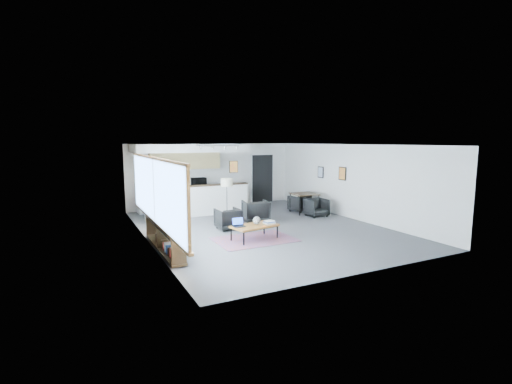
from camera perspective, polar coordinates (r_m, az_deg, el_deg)
name	(u,v)px	position (r m, az deg, el deg)	size (l,w,h in m)	color
room	(262,187)	(11.48, 0.95, 0.77)	(7.02, 9.02, 2.62)	#48484B
window	(155,193)	(9.46, -15.35, -0.10)	(0.10, 5.95, 1.66)	#8CBFFF
console	(164,238)	(9.56, -13.96, -6.86)	(0.35, 3.00, 0.80)	black
kitchenette	(190,176)	(14.45, -10.13, 2.44)	(4.20, 1.96, 2.60)	white
doorway	(262,178)	(16.45, 0.94, 2.15)	(1.10, 0.12, 2.15)	black
track_light	(218,146)	(13.16, -5.81, 7.01)	(1.60, 0.07, 0.15)	silver
wall_art_lower	(342,174)	(13.70, 13.15, 2.78)	(0.03, 0.38, 0.48)	black
wall_art_upper	(321,172)	(14.73, 9.91, 3.02)	(0.03, 0.34, 0.44)	black
kilim_rug	(255,239)	(10.36, -0.23, -7.31)	(2.18, 1.49, 0.01)	#5E3649
coffee_table	(255,226)	(10.27, -0.23, -5.29)	(1.38, 0.92, 0.41)	brown
laptop	(238,224)	(10.14, -2.73, -4.89)	(0.34, 0.29, 0.23)	black
ceramic_pot	(257,220)	(10.33, 0.11, -4.40)	(0.22, 0.22, 0.22)	gray
book_stack	(269,222)	(10.45, 2.05, -4.64)	(0.31, 0.26, 0.09)	silver
coaster	(264,226)	(10.11, 1.29, -5.30)	(0.13, 0.13, 0.01)	#E5590C
armchair_left	(228,218)	(11.50, -4.32, -3.98)	(0.70, 0.66, 0.72)	black
armchair_right	(256,211)	(12.34, -0.04, -2.87)	(0.81, 0.76, 0.83)	black
floor_lamp	(227,184)	(12.84, -4.52, 1.27)	(0.41, 0.41, 1.43)	black
dining_table	(304,195)	(14.11, 7.46, -0.47)	(0.97, 0.97, 0.75)	black
dining_chair_near	(317,208)	(13.58, 9.30, -2.45)	(0.60, 0.56, 0.61)	black
dining_chair_far	(299,204)	(14.46, 6.69, -1.81)	(0.58, 0.54, 0.60)	black
microwave	(199,181)	(15.04, -8.83, 1.71)	(0.58, 0.32, 0.39)	black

